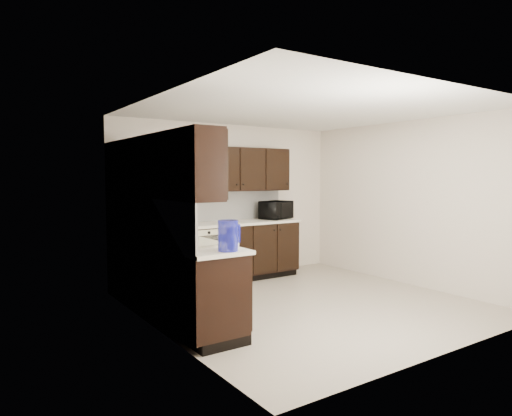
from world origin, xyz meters
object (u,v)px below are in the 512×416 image
Objects in this scene: sink at (190,248)px; toaster_oven at (129,220)px; microwave at (276,210)px; blue_pitcher at (228,236)px; storage_bin at (150,224)px.

sink is 1.80m from toaster_oven.
sink is at bearing -167.07° from microwave.
microwave reaches higher than sink.
microwave is at bearing 36.28° from blue_pitcher.
blue_pitcher reaches higher than sink.
blue_pitcher reaches higher than toaster_oven.
blue_pitcher reaches higher than storage_bin.
storage_bin is (0.07, -0.61, -0.01)m from toaster_oven.
microwave reaches higher than toaster_oven.
storage_bin is at bearing 82.86° from blue_pitcher.
microwave is 1.08× the size of storage_bin.
microwave is at bearing 6.62° from toaster_oven.
sink is at bearing -79.61° from toaster_oven.
microwave is 1.53× the size of toaster_oven.
toaster_oven is at bearing 92.21° from sink.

